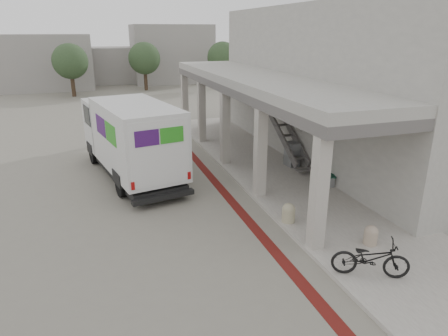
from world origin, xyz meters
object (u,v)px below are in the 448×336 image
object	(u,v)px
bench	(324,172)
bicycle_black	(371,258)
utility_cabinet	(292,154)
fedex_truck	(130,137)

from	to	relation	value
bench	bicycle_black	size ratio (longest dim) A/B	1.09
bench	bicycle_black	distance (m)	6.75
bench	utility_cabinet	distance (m)	2.07
utility_cabinet	bicycle_black	distance (m)	8.54
fedex_truck	utility_cabinet	size ratio (longest dim) A/B	7.35
utility_cabinet	fedex_truck	bearing A→B (deg)	165.20
utility_cabinet	bicycle_black	world-z (taller)	utility_cabinet
fedex_truck	bench	xyz separation A→B (m)	(7.32, -3.26, -1.26)
bicycle_black	utility_cabinet	bearing A→B (deg)	13.06
fedex_truck	bicycle_black	bearing A→B (deg)	-74.71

